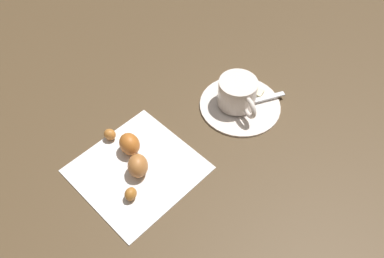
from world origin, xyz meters
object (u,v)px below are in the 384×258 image
Objects in this scene: espresso_cup at (238,93)px; teaspoon at (243,103)px; napkin at (137,169)px; croissant at (132,156)px; saucer at (240,104)px; sugar_packet at (245,88)px.

espresso_cup reaches higher than teaspoon.
croissant reaches higher than napkin.
napkin is 1.29× the size of croissant.
espresso_cup is at bearing -1.79° from napkin.
teaspoon reaches higher than saucer.
espresso_cup is 0.02m from teaspoon.
croissant is (-0.24, 0.01, 0.01)m from sugar_packet.
croissant reaches higher than saucer.
croissant is at bearing 173.34° from saucer.
napkin is (-0.21, 0.01, -0.03)m from espresso_cup.
napkin is (-0.25, -0.01, -0.01)m from sugar_packet.
napkin is at bearing 178.21° from espresso_cup.
napkin is at bearing -97.15° from croissant.
croissant is (0.00, 0.01, 0.02)m from napkin.
teaspoon is 0.04m from sugar_packet.
sugar_packet is at bearing 1.84° from napkin.
teaspoon is at bearing -8.05° from croissant.
sugar_packet is 0.39× the size of napkin.
sugar_packet is 0.50× the size of croissant.
espresso_cup is at bearing 116.94° from teaspoon.
sugar_packet is (0.04, 0.01, -0.02)m from espresso_cup.
saucer is at bearing 102.20° from sugar_packet.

